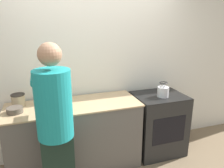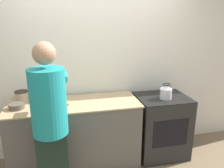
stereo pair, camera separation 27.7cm
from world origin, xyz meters
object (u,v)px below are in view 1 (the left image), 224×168
oven (158,123)px  cutting_board (55,105)px  person (55,124)px  canister_jar (18,100)px  knife (56,104)px  bowl_prep (15,110)px  kettle (163,91)px

oven → cutting_board: cutting_board is taller
person → canister_jar: 0.82m
cutting_board → knife: 0.02m
cutting_board → oven: bearing=-1.2°
cutting_board → bowl_prep: (-0.46, -0.06, 0.02)m
cutting_board → knife: knife is taller
oven → knife: bearing=178.2°
oven → knife: size_ratio=3.75×
bowl_prep → canister_jar: bearing=82.1°
person → bowl_prep: (-0.41, 0.51, -0.01)m
oven → cutting_board: size_ratio=2.79×
kettle → canister_jar: (-1.90, 0.25, 0.00)m
kettle → bowl_prep: size_ratio=1.15×
oven → kettle: size_ratio=4.31×
cutting_board → canister_jar: bearing=161.1°
knife → bowl_prep: bowl_prep is taller
knife → canister_jar: canister_jar is taller
oven → knife: knife is taller
oven → canister_jar: canister_jar is taller
person → knife: bearing=84.6°
cutting_board → knife: (0.01, 0.02, 0.01)m
knife → canister_jar: bearing=160.0°
oven → knife: 1.53m
oven → kettle: (0.00, -0.07, 0.54)m
person → kettle: (1.52, 0.47, 0.04)m
cutting_board → canister_jar: (-0.43, 0.15, 0.07)m
knife → bowl_prep: size_ratio=1.31×
knife → bowl_prep: 0.48m
kettle → canister_jar: bearing=172.5°
bowl_prep → canister_jar: 0.21m
person → canister_jar: (-0.39, 0.72, 0.04)m
bowl_prep → oven: bearing=0.8°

